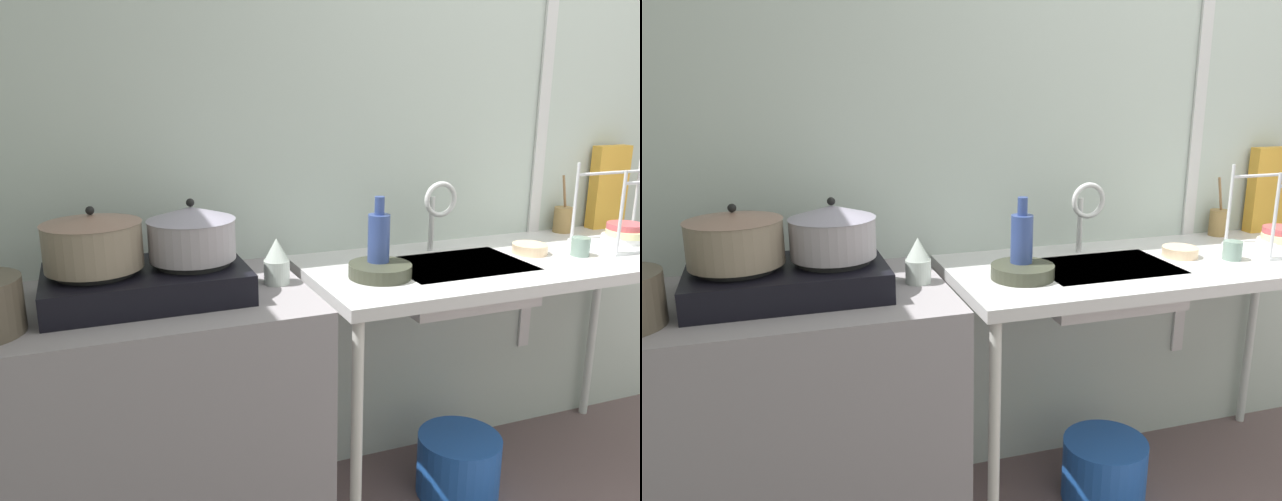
{
  "view_description": "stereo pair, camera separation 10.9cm",
  "coord_description": "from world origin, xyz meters",
  "views": [
    {
      "loc": [
        -1.88,
        -0.67,
        1.51
      ],
      "look_at": [
        -1.19,
        1.14,
        0.99
      ],
      "focal_mm": 35.7,
      "sensor_mm": 36.0,
      "label": 1
    },
    {
      "loc": [
        -1.77,
        -0.71,
        1.51
      ],
      "look_at": [
        -1.19,
        1.14,
        0.99
      ],
      "focal_mm": 35.7,
      "sensor_mm": 36.0,
      "label": 2
    }
  ],
  "objects": [
    {
      "name": "faucet",
      "position": [
        -0.68,
        1.28,
        1.08
      ],
      "size": [
        0.13,
        0.07,
        0.27
      ],
      "color": "silver",
      "rests_on": "counter_sink"
    },
    {
      "name": "wall_back",
      "position": [
        0.0,
        1.5,
        1.27
      ],
      "size": [
        5.53,
        0.1,
        2.55
      ],
      "primitive_type": "cube",
      "color": "#B1BEB4",
      "rests_on": "ground"
    },
    {
      "name": "sink_basin",
      "position": [
        -0.68,
        1.13,
        0.83
      ],
      "size": [
        0.47,
        0.32,
        0.13
      ],
      "primitive_type": "cube",
      "color": "silver",
      "rests_on": "counter_sink"
    },
    {
      "name": "utensil_jar",
      "position": [
        -0.01,
        1.39,
        0.95
      ],
      "size": [
        0.07,
        0.07,
        0.24
      ],
      "color": "olive",
      "rests_on": "counter_sink"
    },
    {
      "name": "frying_pan",
      "position": [
        -1.0,
        1.09,
        0.92
      ],
      "size": [
        0.2,
        0.2,
        0.04
      ],
      "primitive_type": "cylinder",
      "color": "#36382A",
      "rests_on": "counter_sink"
    },
    {
      "name": "cup_by_rack",
      "position": [
        -0.21,
        1.07,
        0.93
      ],
      "size": [
        0.07,
        0.07,
        0.07
      ],
      "primitive_type": "cylinder",
      "color": "gray",
      "rests_on": "counter_sink"
    },
    {
      "name": "cereal_box",
      "position": [
        0.22,
        1.4,
        1.07
      ],
      "size": [
        0.16,
        0.06,
        0.35
      ],
      "primitive_type": "cube",
      "rotation": [
        0.0,
        0.0,
        -0.01
      ],
      "color": "gold",
      "rests_on": "counter_sink"
    },
    {
      "name": "bottle_by_sink",
      "position": [
        -0.99,
        1.12,
        1.0
      ],
      "size": [
        0.07,
        0.07,
        0.26
      ],
      "color": "navy",
      "rests_on": "counter_sink"
    },
    {
      "name": "counter_concrete",
      "position": [
        -1.78,
        1.14,
        0.45
      ],
      "size": [
        1.06,
        0.61,
        0.9
      ],
      "primitive_type": "cube",
      "color": "gray",
      "rests_on": "ground"
    },
    {
      "name": "bucket_on_floor",
      "position": [
        -0.65,
        1.1,
        0.12
      ],
      "size": [
        0.31,
        0.31,
        0.24
      ],
      "primitive_type": "cylinder",
      "color": "#1F52AC",
      "rests_on": "ground"
    },
    {
      "name": "small_bowl_on_drainboard",
      "position": [
        -0.36,
        1.16,
        0.92
      ],
      "size": [
        0.13,
        0.13,
        0.04
      ],
      "primitive_type": "cylinder",
      "color": "beige",
      "rests_on": "counter_sink"
    },
    {
      "name": "counter_sink",
      "position": [
        -0.47,
        1.14,
        0.83
      ],
      "size": [
        1.49,
        0.61,
        0.9
      ],
      "color": "silver",
      "rests_on": "ground"
    },
    {
      "name": "dish_rack",
      "position": [
        0.06,
        1.13,
        0.94
      ],
      "size": [
        0.33,
        0.25,
        0.31
      ],
      "color": "#BABBC0",
      "rests_on": "counter_sink"
    },
    {
      "name": "stove",
      "position": [
        -1.72,
        1.14,
        0.95
      ],
      "size": [
        0.57,
        0.36,
        0.11
      ],
      "color": "black",
      "rests_on": "counter_concrete"
    },
    {
      "name": "pot_on_right_burner",
      "position": [
        -1.59,
        1.14,
        1.08
      ],
      "size": [
        0.26,
        0.26,
        0.18
      ],
      "color": "#9A9298",
      "rests_on": "stove"
    },
    {
      "name": "wall_metal_strip",
      "position": [
        -0.12,
        1.44,
        1.4
      ],
      "size": [
        0.05,
        0.01,
        2.04
      ],
      "primitive_type": "cube",
      "color": "silver"
    },
    {
      "name": "percolator",
      "position": [
        -1.33,
        1.15,
        0.97
      ],
      "size": [
        0.08,
        0.08,
        0.15
      ],
      "color": "#BAC7BD",
      "rests_on": "counter_concrete"
    },
    {
      "name": "pot_on_left_burner",
      "position": [
        -1.86,
        1.14,
        1.08
      ],
      "size": [
        0.27,
        0.27,
        0.17
      ],
      "color": "gray",
      "rests_on": "stove"
    }
  ]
}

